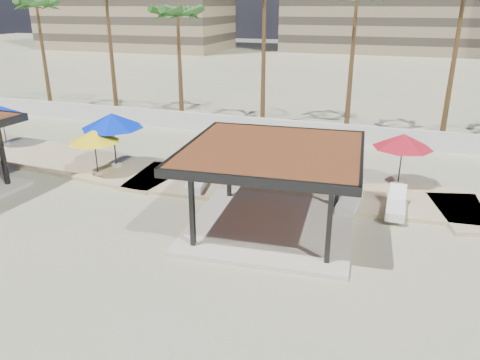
{
  "coord_description": "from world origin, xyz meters",
  "views": [
    {
      "loc": [
        6.08,
        -12.86,
        8.27
      ],
      "look_at": [
        0.27,
        4.23,
        1.4
      ],
      "focal_mm": 35.0,
      "sensor_mm": 36.0,
      "label": 1
    }
  ],
  "objects_px": {
    "pavilion_central": "(272,181)",
    "umbrella_c": "(403,141)",
    "lounger_a": "(198,182)",
    "lounger_c": "(396,207)",
    "lounger_b": "(350,201)",
    "umbrella_a": "(1,111)"
  },
  "relations": [
    {
      "from": "umbrella_c",
      "to": "lounger_b",
      "type": "bearing_deg",
      "value": -119.6
    },
    {
      "from": "pavilion_central",
      "to": "umbrella_c",
      "type": "relative_size",
      "value": 2.3
    },
    {
      "from": "lounger_b",
      "to": "lounger_c",
      "type": "xyz_separation_m",
      "value": [
        1.87,
        -0.0,
        -0.0
      ]
    },
    {
      "from": "lounger_a",
      "to": "lounger_b",
      "type": "distance_m",
      "value": 6.98
    },
    {
      "from": "umbrella_c",
      "to": "lounger_a",
      "type": "bearing_deg",
      "value": -159.36
    },
    {
      "from": "pavilion_central",
      "to": "lounger_b",
      "type": "xyz_separation_m",
      "value": [
        2.7,
        2.78,
        -1.58
      ]
    },
    {
      "from": "umbrella_a",
      "to": "lounger_c",
      "type": "distance_m",
      "value": 22.95
    },
    {
      "from": "umbrella_a",
      "to": "umbrella_c",
      "type": "distance_m",
      "value": 22.76
    },
    {
      "from": "pavilion_central",
      "to": "umbrella_c",
      "type": "distance_m",
      "value": 7.67
    },
    {
      "from": "pavilion_central",
      "to": "lounger_b",
      "type": "height_order",
      "value": "pavilion_central"
    },
    {
      "from": "umbrella_c",
      "to": "lounger_c",
      "type": "height_order",
      "value": "umbrella_c"
    },
    {
      "from": "pavilion_central",
      "to": "lounger_b",
      "type": "bearing_deg",
      "value": 41.64
    },
    {
      "from": "pavilion_central",
      "to": "lounger_a",
      "type": "distance_m",
      "value": 5.35
    },
    {
      "from": "umbrella_a",
      "to": "lounger_b",
      "type": "distance_m",
      "value": 21.09
    },
    {
      "from": "lounger_b",
      "to": "lounger_c",
      "type": "distance_m",
      "value": 1.87
    },
    {
      "from": "pavilion_central",
      "to": "lounger_c",
      "type": "distance_m",
      "value": 5.58
    },
    {
      "from": "lounger_b",
      "to": "lounger_c",
      "type": "relative_size",
      "value": 1.02
    },
    {
      "from": "lounger_a",
      "to": "lounger_c",
      "type": "distance_m",
      "value": 8.86
    },
    {
      "from": "lounger_c",
      "to": "pavilion_central",
      "type": "bearing_deg",
      "value": 122.23
    },
    {
      "from": "lounger_a",
      "to": "pavilion_central",
      "type": "bearing_deg",
      "value": -132.89
    },
    {
      "from": "umbrella_c",
      "to": "lounger_a",
      "type": "height_order",
      "value": "umbrella_c"
    },
    {
      "from": "lounger_b",
      "to": "lounger_c",
      "type": "height_order",
      "value": "lounger_b"
    }
  ]
}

